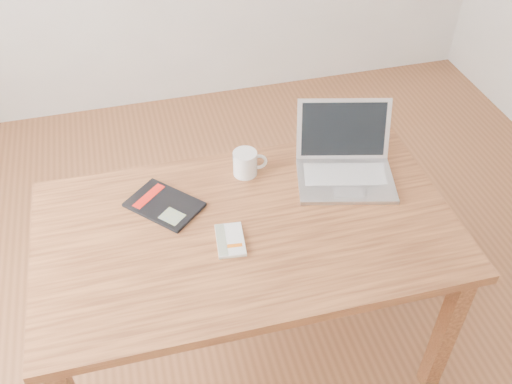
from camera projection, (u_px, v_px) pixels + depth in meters
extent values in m
plane|color=brown|center=(273.00, 323.00, 2.64)|extent=(4.00, 4.00, 0.00)
cube|color=brown|center=(247.00, 230.00, 2.06)|extent=(1.52, 0.88, 0.04)
cube|color=brown|center=(446.00, 333.00, 2.18)|extent=(0.07, 0.07, 0.71)
cube|color=brown|center=(72.00, 259.00, 2.45)|extent=(0.07, 0.07, 0.71)
cube|color=brown|center=(371.00, 205.00, 2.71)|extent=(0.07, 0.07, 0.71)
cube|color=silver|center=(230.00, 240.00, 1.99)|extent=(0.11, 0.17, 0.01)
cube|color=white|center=(230.00, 240.00, 1.99)|extent=(0.11, 0.16, 0.01)
cube|color=gray|center=(221.00, 240.00, 1.98)|extent=(0.05, 0.15, 0.00)
cube|color=orange|center=(235.00, 245.00, 1.96)|extent=(0.05, 0.02, 0.00)
cube|color=black|center=(164.00, 205.00, 2.12)|extent=(0.31, 0.31, 0.01)
cube|color=#AE130C|center=(149.00, 196.00, 2.15)|extent=(0.13, 0.13, 0.00)
cube|color=gray|center=(172.00, 216.00, 2.07)|extent=(0.10, 0.10, 0.00)
cube|color=silver|center=(346.00, 181.00, 2.22)|extent=(0.42, 0.34, 0.02)
cube|color=silver|center=(345.00, 174.00, 2.24)|extent=(0.34, 0.21, 0.00)
cube|color=#BCBCC1|center=(348.00, 192.00, 2.16)|extent=(0.12, 0.08, 0.00)
cube|color=silver|center=(343.00, 129.00, 2.26)|extent=(0.38, 0.18, 0.24)
cube|color=black|center=(344.00, 129.00, 2.26)|extent=(0.34, 0.15, 0.21)
cylinder|color=white|center=(245.00, 163.00, 2.23)|extent=(0.10, 0.10, 0.10)
cylinder|color=black|center=(245.00, 154.00, 2.20)|extent=(0.08, 0.08, 0.01)
torus|color=white|center=(259.00, 162.00, 2.24)|extent=(0.07, 0.02, 0.07)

